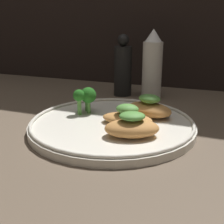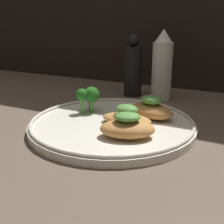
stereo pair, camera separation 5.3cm
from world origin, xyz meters
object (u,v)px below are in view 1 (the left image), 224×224
broccoli_bunch (86,96)px  plate (112,124)px  pepper_grinder (123,68)px  sauce_bottle (152,66)px

broccoli_bunch → plate: bearing=-25.4°
pepper_grinder → plate: bearing=-75.6°
broccoli_bunch → pepper_grinder: (0.55, 22.23, 2.41)cm
pepper_grinder → broccoli_bunch: bearing=-91.4°
plate → broccoli_bunch: bearing=154.6°
broccoli_bunch → sauce_bottle: 24.13cm
plate → pepper_grinder: 27.22cm
plate → sauce_bottle: (1.58, 25.60, 7.66)cm
plate → sauce_bottle: bearing=86.5°
plate → sauce_bottle: sauce_bottle is taller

